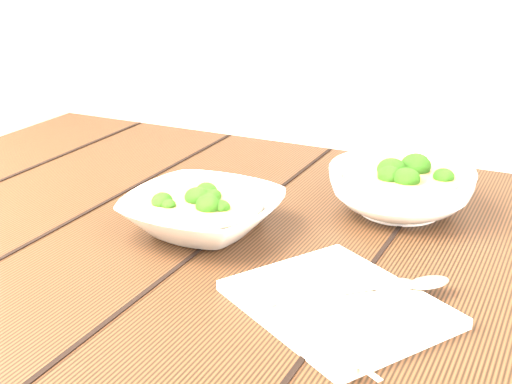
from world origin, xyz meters
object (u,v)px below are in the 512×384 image
object	(u,v)px
soup_bowl_back	(401,188)
trivet	(221,204)
table	(238,317)
napkin	(338,304)
soup_bowl_front	(203,212)

from	to	relation	value
soup_bowl_back	trivet	bearing A→B (deg)	-151.50
trivet	table	bearing A→B (deg)	-45.16
table	napkin	size ratio (longest dim) A/B	5.82
soup_bowl_back	trivet	size ratio (longest dim) A/B	1.97
soup_bowl_front	trivet	bearing A→B (deg)	95.72
soup_bowl_back	trivet	world-z (taller)	soup_bowl_back
table	soup_bowl_back	world-z (taller)	soup_bowl_back
table	soup_bowl_back	xyz separation A→B (m)	(0.16, 0.17, 0.15)
napkin	soup_bowl_back	bearing A→B (deg)	123.64
soup_bowl_front	soup_bowl_back	world-z (taller)	soup_bowl_back
soup_bowl_back	napkin	xyz separation A→B (m)	(0.01, -0.29, -0.03)
soup_bowl_front	napkin	world-z (taller)	soup_bowl_front
table	soup_bowl_back	size ratio (longest dim) A/B	5.23
trivet	napkin	bearing A→B (deg)	-36.63
trivet	soup_bowl_back	bearing A→B (deg)	28.50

